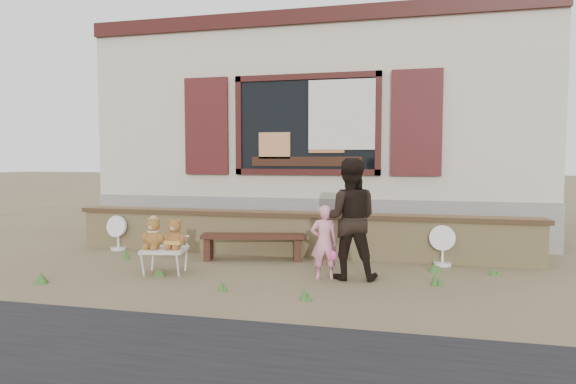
% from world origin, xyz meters
% --- Properties ---
extents(ground, '(80.00, 80.00, 0.00)m').
position_xyz_m(ground, '(0.00, 0.00, 0.00)').
color(ground, brown).
rests_on(ground, ground).
extents(shopfront, '(8.04, 5.13, 4.00)m').
position_xyz_m(shopfront, '(0.00, 4.49, 2.00)').
color(shopfront, '#BDB499').
rests_on(shopfront, ground).
extents(brick_wall, '(7.10, 0.36, 0.67)m').
position_xyz_m(brick_wall, '(0.00, 1.00, 0.34)').
color(brick_wall, tan).
rests_on(brick_wall, ground).
extents(bench, '(1.52, 0.60, 0.38)m').
position_xyz_m(bench, '(-0.51, 0.54, 0.28)').
color(bench, '#361B13').
rests_on(bench, ground).
extents(folding_chair, '(0.60, 0.56, 0.32)m').
position_xyz_m(folding_chair, '(-1.38, -0.48, 0.29)').
color(folding_chair, beige).
rests_on(folding_chair, ground).
extents(teddy_bear_left, '(0.34, 0.31, 0.41)m').
position_xyz_m(teddy_bear_left, '(-1.52, -0.51, 0.53)').
color(teddy_bear_left, brown).
rests_on(teddy_bear_left, folding_chair).
extents(teddy_bear_right, '(0.33, 0.30, 0.39)m').
position_xyz_m(teddy_bear_right, '(-1.24, -0.46, 0.52)').
color(teddy_bear_right, brown).
rests_on(teddy_bear_right, folding_chair).
extents(child, '(0.38, 0.30, 0.92)m').
position_xyz_m(child, '(0.67, -0.31, 0.46)').
color(child, pink).
rests_on(child, ground).
extents(adult, '(0.77, 0.62, 1.48)m').
position_xyz_m(adult, '(0.96, -0.21, 0.74)').
color(adult, black).
rests_on(adult, ground).
extents(fan_left, '(0.35, 0.24, 0.56)m').
position_xyz_m(fan_left, '(-2.87, 0.80, 0.28)').
color(fan_left, white).
rests_on(fan_left, ground).
extents(fan_right, '(0.36, 0.24, 0.56)m').
position_xyz_m(fan_right, '(2.15, 0.80, 0.28)').
color(fan_right, white).
rests_on(fan_right, ground).
extents(grass_tufts, '(5.46, 1.83, 0.16)m').
position_xyz_m(grass_tufts, '(-0.08, -0.41, 0.06)').
color(grass_tufts, '#376428').
rests_on(grass_tufts, ground).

